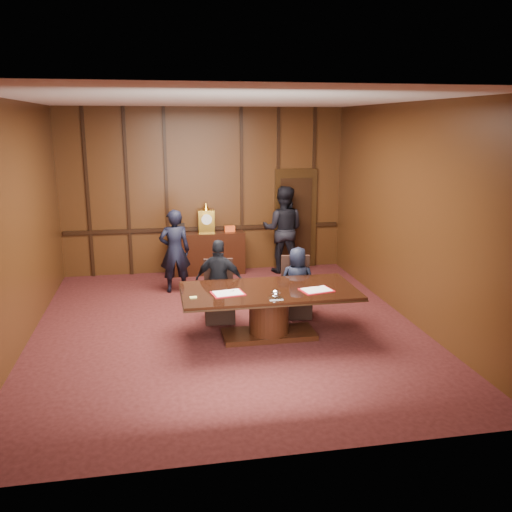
{
  "coord_description": "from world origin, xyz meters",
  "views": [
    {
      "loc": [
        -1.02,
        -8.05,
        3.17
      ],
      "look_at": [
        0.55,
        0.41,
        1.05
      ],
      "focal_mm": 38.0,
      "sensor_mm": 36.0,
      "label": 1
    }
  ],
  "objects_px": {
    "conference_table": "(269,305)",
    "signatory_right": "(297,282)",
    "signatory_left": "(220,281)",
    "witness_left": "(175,251)",
    "witness_right": "(283,230)",
    "sideboard": "(207,251)"
  },
  "relations": [
    {
      "from": "signatory_left",
      "to": "conference_table",
      "type": "bearing_deg",
      "value": 148.81
    },
    {
      "from": "signatory_right",
      "to": "witness_left",
      "type": "distance_m",
      "value": 2.63
    },
    {
      "from": "conference_table",
      "to": "signatory_right",
      "type": "distance_m",
      "value": 1.03
    },
    {
      "from": "signatory_left",
      "to": "signatory_right",
      "type": "height_order",
      "value": "signatory_left"
    },
    {
      "from": "conference_table",
      "to": "signatory_right",
      "type": "height_order",
      "value": "signatory_right"
    },
    {
      "from": "witness_left",
      "to": "witness_right",
      "type": "relative_size",
      "value": 0.86
    },
    {
      "from": "witness_left",
      "to": "witness_right",
      "type": "bearing_deg",
      "value": -159.99
    },
    {
      "from": "sideboard",
      "to": "conference_table",
      "type": "bearing_deg",
      "value": -81.32
    },
    {
      "from": "sideboard",
      "to": "witness_left",
      "type": "relative_size",
      "value": 1.0
    },
    {
      "from": "signatory_left",
      "to": "witness_left",
      "type": "height_order",
      "value": "witness_left"
    },
    {
      "from": "witness_right",
      "to": "sideboard",
      "type": "bearing_deg",
      "value": 13.72
    },
    {
      "from": "sideboard",
      "to": "signatory_right",
      "type": "bearing_deg",
      "value": -67.53
    },
    {
      "from": "sideboard",
      "to": "signatory_left",
      "type": "xyz_separation_m",
      "value": [
        -0.08,
        -2.96,
        0.2
      ]
    },
    {
      "from": "sideboard",
      "to": "witness_right",
      "type": "bearing_deg",
      "value": -5.58
    },
    {
      "from": "conference_table",
      "to": "signatory_left",
      "type": "bearing_deg",
      "value": 129.09
    },
    {
      "from": "witness_left",
      "to": "conference_table",
      "type": "bearing_deg",
      "value": 113.05
    },
    {
      "from": "sideboard",
      "to": "signatory_right",
      "type": "distance_m",
      "value": 3.2
    },
    {
      "from": "sideboard",
      "to": "witness_right",
      "type": "xyz_separation_m",
      "value": [
        1.64,
        -0.16,
        0.45
      ]
    },
    {
      "from": "sideboard",
      "to": "signatory_left",
      "type": "distance_m",
      "value": 2.97
    },
    {
      "from": "signatory_left",
      "to": "witness_left",
      "type": "distance_m",
      "value": 1.88
    },
    {
      "from": "witness_left",
      "to": "witness_right",
      "type": "xyz_separation_m",
      "value": [
        2.36,
        1.03,
        0.13
      ]
    },
    {
      "from": "conference_table",
      "to": "sideboard",
      "type": "bearing_deg",
      "value": 98.68
    }
  ]
}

